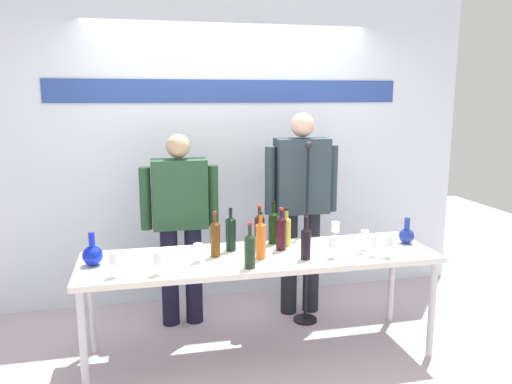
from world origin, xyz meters
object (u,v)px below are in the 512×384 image
(wine_bottle_2, at_px, (286,230))
(wine_bottle_4, at_px, (261,239))
(wine_glass_right_4, at_px, (335,227))
(wine_glass_left_0, at_px, (114,259))
(wine_glass_left_2, at_px, (198,249))
(wine_glass_right_5, at_px, (389,242))
(wine_bottle_1, at_px, (281,232))
(wine_glass_right_0, at_px, (333,243))
(wine_bottle_5, at_px, (273,226))
(presenter_left, at_px, (180,218))
(wine_glass_right_1, at_px, (361,240))
(wine_glass_right_2, at_px, (372,242))
(wine_bottle_7, at_px, (231,232))
(wine_bottle_8, at_px, (259,230))
(decanter_blue_right, at_px, (406,235))
(wine_bottle_3, at_px, (250,249))
(presenter_right, at_px, (301,200))
(wine_glass_left_1, at_px, (157,258))
(decanter_blue_left, at_px, (93,255))
(wine_bottle_6, at_px, (215,238))
(display_table, at_px, (261,262))
(wine_bottle_0, at_px, (306,242))
(wine_glass_right_3, at_px, (365,236))

(wine_bottle_2, xyz_separation_m, wine_bottle_4, (-0.26, -0.26, 0.02))
(wine_glass_right_4, bearing_deg, wine_glass_left_0, -163.52)
(wine_glass_left_2, bearing_deg, wine_glass_right_5, -8.47)
(wine_bottle_1, relative_size, wine_glass_right_0, 2.14)
(wine_glass_left_0, bearing_deg, wine_bottle_5, 22.88)
(presenter_left, height_order, wine_glass_right_1, presenter_left)
(wine_glass_right_2, bearing_deg, wine_bottle_4, 170.53)
(wine_bottle_7, relative_size, wine_glass_right_4, 2.30)
(wine_bottle_8, bearing_deg, decanter_blue_right, -7.07)
(decanter_blue_right, bearing_deg, wine_bottle_3, -167.78)
(presenter_right, bearing_deg, wine_bottle_1, -120.35)
(wine_bottle_7, distance_m, wine_bottle_8, 0.22)
(wine_glass_right_1, height_order, wine_glass_right_2, wine_glass_right_2)
(decanter_blue_right, relative_size, wine_glass_right_5, 1.33)
(wine_glass_left_1, bearing_deg, wine_glass_left_0, 174.76)
(wine_glass_right_1, height_order, wine_glass_right_4, wine_glass_right_4)
(wine_bottle_7, bearing_deg, wine_glass_left_0, -154.84)
(decanter_blue_left, xyz_separation_m, wine_bottle_3, (1.01, -0.28, 0.05))
(wine_glass_left_1, height_order, wine_glass_right_0, wine_glass_left_1)
(decanter_blue_right, relative_size, wine_bottle_1, 0.64)
(wine_glass_right_2, bearing_deg, presenter_left, 145.49)
(wine_glass_left_1, height_order, wine_glass_right_2, wine_glass_left_1)
(wine_bottle_3, xyz_separation_m, wine_bottle_4, (0.11, 0.17, 0.02))
(wine_bottle_1, bearing_deg, wine_bottle_6, -174.62)
(wine_glass_left_2, bearing_deg, wine_glass_left_1, -145.50)
(decanter_blue_left, xyz_separation_m, wine_bottle_7, (0.95, 0.12, 0.06))
(wine_glass_left_0, height_order, wine_glass_right_2, wine_glass_left_0)
(decanter_blue_left, height_order, wine_bottle_6, wine_bottle_6)
(presenter_left, distance_m, wine_bottle_3, 0.99)
(wine_bottle_1, xyz_separation_m, wine_glass_left_2, (-0.62, -0.14, -0.04))
(decanter_blue_left, bearing_deg, wine_bottle_5, 10.01)
(wine_bottle_7, xyz_separation_m, wine_glass_right_2, (0.94, -0.36, -0.04))
(presenter_left, distance_m, wine_bottle_4, 0.89)
(wine_bottle_2, bearing_deg, wine_glass_right_2, -37.13)
(wine_bottle_5, distance_m, wine_bottle_6, 0.53)
(wine_bottle_4, distance_m, wine_glass_left_0, 0.98)
(wine_bottle_8, bearing_deg, wine_glass_right_0, -38.21)
(wine_glass_right_0, bearing_deg, presenter_left, 139.39)
(decanter_blue_left, relative_size, wine_glass_right_0, 1.53)
(wine_glass_left_2, distance_m, wine_glass_right_5, 1.32)
(wine_bottle_4, bearing_deg, wine_bottle_7, 126.49)
(display_table, relative_size, wine_bottle_0, 8.25)
(wine_bottle_0, xyz_separation_m, wine_glass_right_4, (0.38, 0.42, -0.03))
(wine_bottle_7, bearing_deg, wine_glass_right_5, -21.20)
(wine_bottle_0, xyz_separation_m, wine_bottle_7, (-0.47, 0.31, 0.01))
(wine_glass_right_1, xyz_separation_m, wine_glass_right_5, (0.15, -0.14, 0.01))
(wine_bottle_1, relative_size, wine_bottle_4, 0.95)
(presenter_right, relative_size, wine_glass_left_0, 10.92)
(wine_bottle_4, distance_m, wine_bottle_7, 0.28)
(decanter_blue_left, distance_m, wine_glass_right_3, 1.92)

